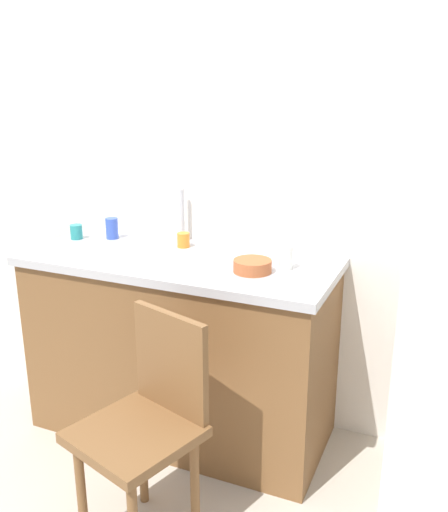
{
  "coord_description": "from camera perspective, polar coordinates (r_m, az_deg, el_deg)",
  "views": [
    {
      "loc": [
        1.0,
        -1.57,
        1.71
      ],
      "look_at": [
        0.06,
        0.6,
        0.96
      ],
      "focal_mm": 39.69,
      "sensor_mm": 36.0,
      "label": 1
    }
  ],
  "objects": [
    {
      "name": "faucet",
      "position": [
        2.86,
        -4.24,
        4.13
      ],
      "size": [
        0.02,
        0.02,
        0.27
      ],
      "primitive_type": "cylinder",
      "color": "#B7B7BC",
      "rests_on": "countertop"
    },
    {
      "name": "cabinet_base",
      "position": [
        2.82,
        -4.33,
        -9.37
      ],
      "size": [
        1.43,
        0.6,
        0.87
      ],
      "primitive_type": "cube",
      "color": "brown",
      "rests_on": "ground_plane"
    },
    {
      "name": "back_wall",
      "position": [
        2.78,
        2.13,
        9.49
      ],
      "size": [
        4.8,
        0.1,
        2.64
      ],
      "primitive_type": "cube",
      "color": "white",
      "rests_on": "ground_plane"
    },
    {
      "name": "terracotta_bowl",
      "position": [
        2.42,
        2.89,
        -1.0
      ],
      "size": [
        0.17,
        0.17,
        0.05
      ],
      "primitive_type": "cylinder",
      "color": "#B25B33",
      "rests_on": "countertop"
    },
    {
      "name": "cup_white",
      "position": [
        2.46,
        6.23,
        -0.16
      ],
      "size": [
        0.06,
        0.06,
        0.11
      ],
      "primitive_type": "cylinder",
      "color": "white",
      "rests_on": "countertop"
    },
    {
      "name": "cup_blue",
      "position": [
        2.98,
        -11.23,
        2.75
      ],
      "size": [
        0.06,
        0.06,
        0.11
      ],
      "primitive_type": "cylinder",
      "color": "blue",
      "rests_on": "countertop"
    },
    {
      "name": "cup_teal",
      "position": [
        3.02,
        -14.66,
        2.38
      ],
      "size": [
        0.06,
        0.06,
        0.07
      ],
      "primitive_type": "cylinder",
      "color": "teal",
      "rests_on": "countertop"
    },
    {
      "name": "chair",
      "position": [
        2.19,
        -7.68,
        -16.11
      ],
      "size": [
        0.5,
        0.5,
        0.89
      ],
      "rotation": [
        0.0,
        0.0,
        -0.31
      ],
      "color": "brown",
      "rests_on": "ground_plane"
    },
    {
      "name": "cup_orange",
      "position": [
        2.78,
        -4.12,
        1.62
      ],
      "size": [
        0.06,
        0.06,
        0.07
      ],
      "primitive_type": "cylinder",
      "color": "orange",
      "rests_on": "countertop"
    },
    {
      "name": "countertop",
      "position": [
        2.64,
        -4.55,
        -0.51
      ],
      "size": [
        1.47,
        0.64,
        0.04
      ],
      "primitive_type": "cube",
      "color": "#B7B7BC",
      "rests_on": "cabinet_base"
    }
  ]
}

